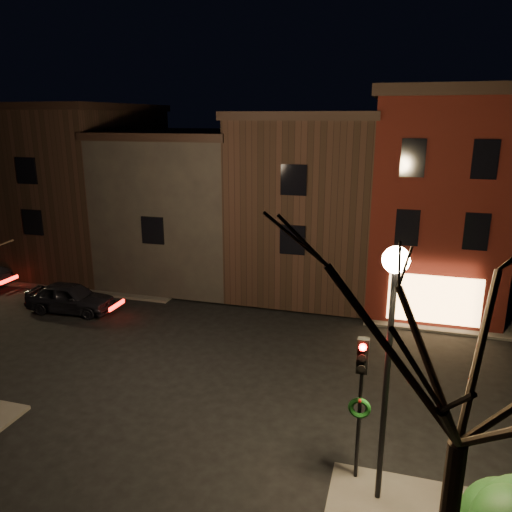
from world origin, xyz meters
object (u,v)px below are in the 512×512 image
Objects in this scene: street_lamp_near at (392,308)px; parked_car_a at (70,297)px; bare_tree_right at (474,315)px; traffic_signal at (361,388)px.

street_lamp_near is 1.51× the size of parked_car_a.
bare_tree_right reaches higher than street_lamp_near.
bare_tree_right is at bearing -62.53° from street_lamp_near.
street_lamp_near is 1.60× the size of traffic_signal.
bare_tree_right reaches higher than parked_car_a.
parked_car_a is (-14.59, 8.23, -2.07)m from traffic_signal.
traffic_signal reaches higher than parked_car_a.
traffic_signal is at bearing 140.63° from street_lamp_near.
traffic_signal is (-0.60, 0.49, -2.37)m from street_lamp_near.
bare_tree_right is 20.67m from parked_car_a.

